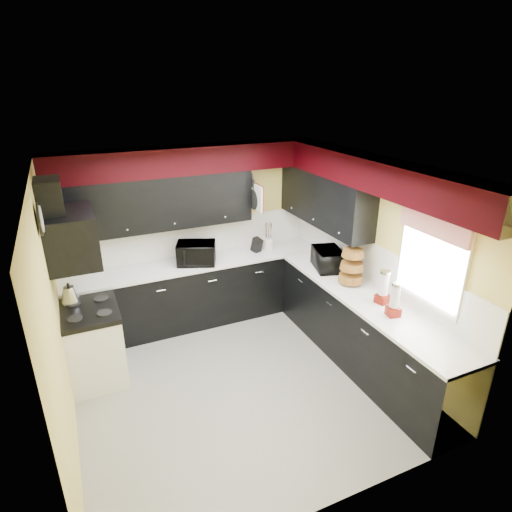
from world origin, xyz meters
The scene contains 35 objects.
ground centered at (0.00, 0.00, 0.00)m, with size 3.60×3.60×0.00m, color gray.
wall_back centered at (0.00, 1.80, 1.25)m, with size 3.60×0.06×2.50m, color #E0C666.
wall_right centered at (1.80, 0.00, 1.25)m, with size 0.06×3.60×2.50m, color #E0C666.
wall_left centered at (-1.80, 0.00, 1.25)m, with size 0.06×3.60×2.50m, color #E0C666.
ceiling centered at (0.00, 0.00, 2.50)m, with size 3.60×3.60×0.06m, color white.
cab_back centered at (0.00, 1.50, 0.45)m, with size 3.60×0.60×0.90m, color black.
cab_right centered at (1.50, -0.30, 0.45)m, with size 0.60×3.00×0.90m, color black.
counter_back centered at (0.00, 1.50, 0.92)m, with size 3.62×0.64×0.04m, color white.
counter_right centered at (1.50, -0.30, 0.92)m, with size 0.64×3.02×0.04m, color white.
splash_back centered at (0.00, 1.79, 1.19)m, with size 3.60×0.02×0.50m, color white.
splash_right centered at (1.79, 0.00, 1.19)m, with size 0.02×3.60×0.50m, color white.
upper_back centered at (-0.50, 1.62, 1.80)m, with size 2.60×0.35×0.70m, color black.
upper_right centered at (1.62, 0.90, 1.80)m, with size 0.35×1.80×0.70m, color black.
soffit_back centered at (0.00, 1.62, 2.33)m, with size 3.60×0.36×0.35m, color black.
soffit_right centered at (1.62, -0.18, 2.33)m, with size 0.36×3.24×0.35m, color black.
stove centered at (-1.50, 0.75, 0.43)m, with size 0.60×0.75×0.86m, color white.
cooktop centered at (-1.50, 0.75, 0.89)m, with size 0.62×0.77×0.06m, color black.
hood centered at (-1.55, 0.75, 1.78)m, with size 0.50×0.78×0.55m, color black.
hood_duct centered at (-1.68, 0.75, 2.20)m, with size 0.24×0.40×0.40m, color black.
window centered at (1.79, -0.90, 1.55)m, with size 0.03×0.86×0.96m, color white, non-canonical shape.
valance centered at (1.73, -0.90, 1.95)m, with size 0.04×0.88×0.20m, color red.
pan_top centered at (0.82, 1.55, 2.00)m, with size 0.03×0.22×0.40m, color black, non-canonical shape.
pan_mid centered at (0.82, 1.42, 1.75)m, with size 0.03×0.28×0.46m, color black, non-canonical shape.
pan_low centered at (0.82, 1.68, 1.72)m, with size 0.03×0.24×0.42m, color black, non-canonical shape.
cut_board centered at (0.83, 1.30, 1.80)m, with size 0.03×0.26×0.35m, color white.
baskets centered at (1.52, 0.05, 1.18)m, with size 0.27×0.27×0.50m, color brown, non-canonical shape.
clock centered at (-1.77, 0.25, 2.15)m, with size 0.03×0.30×0.30m, color black, non-canonical shape.
deco_plate centered at (1.77, -0.35, 2.25)m, with size 0.03×0.24×0.24m, color white, non-canonical shape.
toaster_oven centered at (-0.04, 1.44, 1.09)m, with size 0.51×0.43×0.30m, color black.
microwave centered at (1.51, 0.55, 1.08)m, with size 0.49×0.33×0.27m, color black.
utensil_crock centered at (1.10, 1.52, 1.03)m, with size 0.17×0.17×0.18m, color silver.
knife_block centered at (0.89, 1.48, 1.05)m, with size 0.10×0.14×0.21m, color black.
kettle centered at (-1.67, 1.01, 1.02)m, with size 0.21×0.21×0.19m, color #A8A9AC, non-canonical shape.
dispenser_a centered at (1.55, -0.51, 1.12)m, with size 0.13×0.13×0.36m, color maroon, non-canonical shape.
dispenser_b centered at (1.47, -0.78, 1.12)m, with size 0.13×0.13×0.35m, color #730503, non-canonical shape.
Camera 1 is at (-1.51, -3.82, 3.30)m, focal length 30.00 mm.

